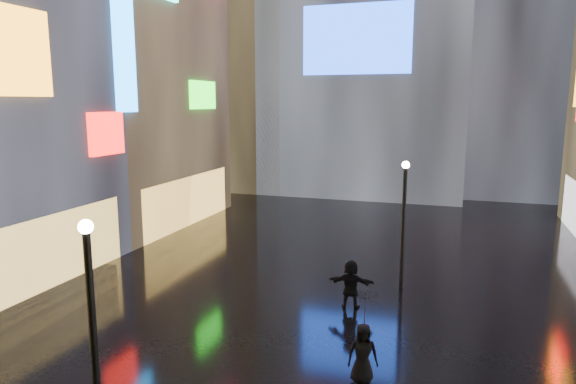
% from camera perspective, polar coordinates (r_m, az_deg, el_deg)
% --- Properties ---
extents(ground, '(140.00, 140.00, 0.00)m').
position_cam_1_polar(ground, '(23.09, 6.33, -9.00)').
color(ground, black).
rests_on(ground, ground).
extents(building_left_far, '(10.28, 12.00, 22.00)m').
position_cam_1_polar(building_left_far, '(34.35, -18.96, 15.29)').
color(building_left_far, black).
rests_on(building_left_far, ground).
extents(tower_flank_left, '(10.00, 10.00, 26.00)m').
position_cam_1_polar(tower_flank_left, '(47.47, -4.86, 16.61)').
color(tower_flank_left, black).
rests_on(tower_flank_left, ground).
extents(lamp_near, '(0.30, 0.30, 5.20)m').
position_cam_1_polar(lamp_near, '(11.56, -20.88, -13.82)').
color(lamp_near, black).
rests_on(lamp_near, ground).
extents(lamp_far, '(0.30, 0.30, 5.20)m').
position_cam_1_polar(lamp_far, '(20.99, 12.73, -2.76)').
color(lamp_far, black).
rests_on(lamp_far, ground).
extents(pedestrian_4, '(0.95, 0.77, 1.67)m').
position_cam_1_polar(pedestrian_4, '(14.52, 8.30, -17.38)').
color(pedestrian_4, black).
rests_on(pedestrian_4, ground).
extents(pedestrian_5, '(1.71, 0.62, 1.82)m').
position_cam_1_polar(pedestrian_5, '(19.17, 6.99, -10.15)').
color(pedestrian_5, black).
rests_on(pedestrian_5, ground).
extents(umbrella_2, '(1.34, 1.32, 0.94)m').
position_cam_1_polar(umbrella_2, '(13.97, 8.43, -12.61)').
color(umbrella_2, black).
rests_on(umbrella_2, pedestrian_4).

